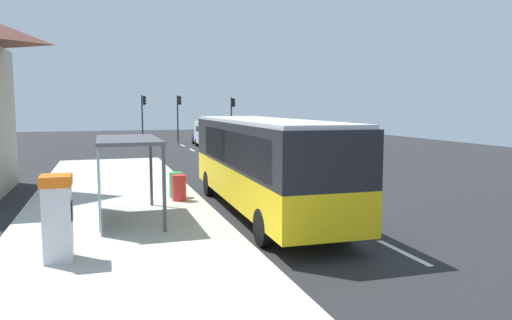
# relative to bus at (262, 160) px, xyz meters

# --- Properties ---
(ground_plane) EXTENTS (56.00, 92.00, 0.04)m
(ground_plane) POSITION_rel_bus_xyz_m (1.71, 14.74, -1.86)
(ground_plane) COLOR #262628
(sidewalk_platform) EXTENTS (6.20, 30.00, 0.18)m
(sidewalk_platform) POSITION_rel_bus_xyz_m (-4.69, 2.74, -1.75)
(sidewalk_platform) COLOR beige
(sidewalk_platform) RESTS_ON ground
(lane_stripe_seg_0) EXTENTS (0.16, 2.20, 0.01)m
(lane_stripe_seg_0) POSITION_rel_bus_xyz_m (1.96, -5.26, -1.84)
(lane_stripe_seg_0) COLOR silver
(lane_stripe_seg_0) RESTS_ON ground
(lane_stripe_seg_1) EXTENTS (0.16, 2.20, 0.01)m
(lane_stripe_seg_1) POSITION_rel_bus_xyz_m (1.96, -0.26, -1.84)
(lane_stripe_seg_1) COLOR silver
(lane_stripe_seg_1) RESTS_ON ground
(lane_stripe_seg_2) EXTENTS (0.16, 2.20, 0.01)m
(lane_stripe_seg_2) POSITION_rel_bus_xyz_m (1.96, 4.74, -1.84)
(lane_stripe_seg_2) COLOR silver
(lane_stripe_seg_2) RESTS_ON ground
(lane_stripe_seg_3) EXTENTS (0.16, 2.20, 0.01)m
(lane_stripe_seg_3) POSITION_rel_bus_xyz_m (1.96, 9.74, -1.84)
(lane_stripe_seg_3) COLOR silver
(lane_stripe_seg_3) RESTS_ON ground
(lane_stripe_seg_4) EXTENTS (0.16, 2.20, 0.01)m
(lane_stripe_seg_4) POSITION_rel_bus_xyz_m (1.96, 14.74, -1.84)
(lane_stripe_seg_4) COLOR silver
(lane_stripe_seg_4) RESTS_ON ground
(lane_stripe_seg_5) EXTENTS (0.16, 2.20, 0.01)m
(lane_stripe_seg_5) POSITION_rel_bus_xyz_m (1.96, 19.74, -1.84)
(lane_stripe_seg_5) COLOR silver
(lane_stripe_seg_5) RESTS_ON ground
(lane_stripe_seg_6) EXTENTS (0.16, 2.20, 0.01)m
(lane_stripe_seg_6) POSITION_rel_bus_xyz_m (1.96, 24.74, -1.84)
(lane_stripe_seg_6) COLOR silver
(lane_stripe_seg_6) RESTS_ON ground
(lane_stripe_seg_7) EXTENTS (0.16, 2.20, 0.01)m
(lane_stripe_seg_7) POSITION_rel_bus_xyz_m (1.96, 29.74, -1.84)
(lane_stripe_seg_7) COLOR silver
(lane_stripe_seg_7) RESTS_ON ground
(bus) EXTENTS (2.73, 11.06, 3.21)m
(bus) POSITION_rel_bus_xyz_m (0.00, 0.00, 0.00)
(bus) COLOR yellow
(bus) RESTS_ON ground
(white_van) EXTENTS (2.07, 5.22, 2.30)m
(white_van) POSITION_rel_bus_xyz_m (3.91, 26.42, -0.50)
(white_van) COLOR white
(white_van) RESTS_ON ground
(sedan_near) EXTENTS (1.93, 4.44, 1.52)m
(sedan_near) POSITION_rel_bus_xyz_m (4.01, 29.60, -1.05)
(sedan_near) COLOR navy
(sedan_near) RESTS_ON ground
(ticket_machine) EXTENTS (0.66, 0.76, 1.94)m
(ticket_machine) POSITION_rel_bus_xyz_m (-6.12, -3.92, -0.67)
(ticket_machine) COLOR silver
(ticket_machine) RESTS_ON sidewalk_platform
(recycling_bin_red) EXTENTS (0.52, 0.52, 0.95)m
(recycling_bin_red) POSITION_rel_bus_xyz_m (-2.49, 2.27, -1.19)
(recycling_bin_red) COLOR red
(recycling_bin_red) RESTS_ON sidewalk_platform
(recycling_bin_green) EXTENTS (0.52, 0.52, 0.95)m
(recycling_bin_green) POSITION_rel_bus_xyz_m (-2.49, 2.97, -1.19)
(recycling_bin_green) COLOR green
(recycling_bin_green) RESTS_ON sidewalk_platform
(traffic_light_near_side) EXTENTS (0.49, 0.28, 4.51)m
(traffic_light_near_side) POSITION_rel_bus_xyz_m (7.22, 31.42, 1.18)
(traffic_light_near_side) COLOR #2D2D2D
(traffic_light_near_side) RESTS_ON ground
(traffic_light_far_side) EXTENTS (0.49, 0.28, 4.70)m
(traffic_light_far_side) POSITION_rel_bus_xyz_m (-1.39, 32.22, 1.30)
(traffic_light_far_side) COLOR #2D2D2D
(traffic_light_far_side) RESTS_ON ground
(traffic_light_median) EXTENTS (0.49, 0.28, 4.73)m
(traffic_light_median) POSITION_rel_bus_xyz_m (2.11, 33.02, 1.32)
(traffic_light_median) COLOR #2D2D2D
(traffic_light_median) RESTS_ON ground
(bus_shelter) EXTENTS (1.80, 4.00, 2.50)m
(bus_shelter) POSITION_rel_bus_xyz_m (-4.70, -0.21, 0.25)
(bus_shelter) COLOR #4C4C51
(bus_shelter) RESTS_ON sidewalk_platform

